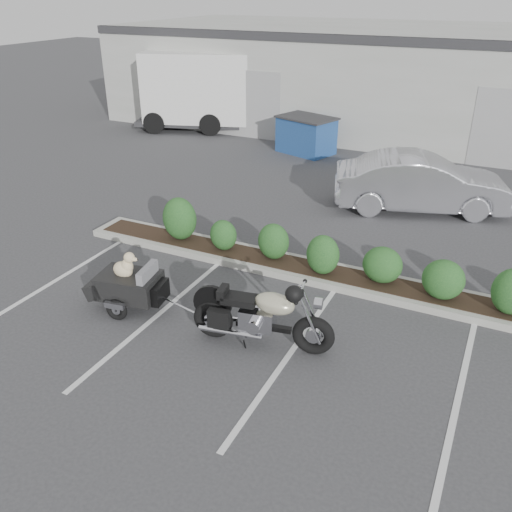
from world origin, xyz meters
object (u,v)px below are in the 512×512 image
at_px(pet_trailer, 128,284).
at_px(dumpster, 306,135).
at_px(delivery_truck, 219,93).
at_px(sedan, 421,183).
at_px(motorcycle, 261,317).

xyz_separation_m(pet_trailer, dumpster, (-0.85, 11.46, 0.17)).
height_order(pet_trailer, delivery_truck, delivery_truck).
xyz_separation_m(sedan, delivery_truck, (-9.46, 5.68, 0.75)).
bearing_deg(delivery_truck, motorcycle, -76.42).
distance_m(motorcycle, dumpster, 12.05).
height_order(motorcycle, dumpster, motorcycle).
height_order(sedan, dumpster, sedan).
height_order(dumpster, delivery_truck, delivery_truck).
distance_m(dumpster, delivery_truck, 5.01).
relative_size(pet_trailer, sedan, 0.44).
relative_size(sedan, dumpster, 1.98).
distance_m(pet_trailer, sedan, 8.53).
bearing_deg(motorcycle, sedan, 71.20).
bearing_deg(sedan, delivery_truck, 40.49).
height_order(motorcycle, delivery_truck, delivery_truck).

